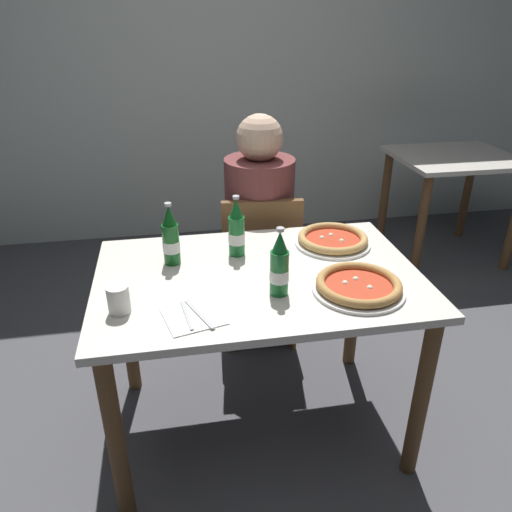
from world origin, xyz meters
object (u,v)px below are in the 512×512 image
(pizza_margherita_near, at_px, (333,240))
(paper_cup, at_px, (119,299))
(dining_table_background, at_px, (452,178))
(napkin_with_cutlery, at_px, (193,316))
(beer_bottle_left, at_px, (237,230))
(beer_bottle_right, at_px, (279,267))
(beer_bottle_center, at_px, (171,238))
(pizza_marinara_far, at_px, (358,286))
(chair_behind_table, at_px, (260,261))
(diner_seated, at_px, (259,239))
(dining_table_main, at_px, (258,300))

(pizza_margherita_near, relative_size, paper_cup, 3.32)
(dining_table_background, xyz_separation_m, napkin_with_cutlery, (-1.88, -1.65, 0.16))
(dining_table_background, bearing_deg, beer_bottle_left, -143.78)
(beer_bottle_right, bearing_deg, beer_bottle_left, 106.71)
(paper_cup, bearing_deg, napkin_with_cutlery, -16.49)
(pizza_margherita_near, distance_m, beer_bottle_center, 0.67)
(beer_bottle_right, bearing_deg, dining_table_background, 44.59)
(pizza_marinara_far, bearing_deg, pizza_margherita_near, 85.15)
(pizza_margherita_near, relative_size, beer_bottle_right, 1.28)
(beer_bottle_center, height_order, beer_bottle_right, same)
(chair_behind_table, relative_size, paper_cup, 8.95)
(diner_seated, height_order, beer_bottle_right, diner_seated)
(diner_seated, relative_size, beer_bottle_left, 4.89)
(napkin_with_cutlery, bearing_deg, pizza_marinara_far, 5.74)
(pizza_margherita_near, distance_m, beer_bottle_left, 0.42)
(chair_behind_table, height_order, pizza_marinara_far, chair_behind_table)
(dining_table_background, height_order, beer_bottle_right, beer_bottle_right)
(beer_bottle_right, distance_m, paper_cup, 0.54)
(chair_behind_table, relative_size, pizza_marinara_far, 2.62)
(napkin_with_cutlery, bearing_deg, dining_table_main, 43.13)
(beer_bottle_center, relative_size, napkin_with_cutlery, 1.13)
(diner_seated, distance_m, pizza_marinara_far, 0.88)
(dining_table_background, bearing_deg, chair_behind_table, -152.02)
(pizza_marinara_far, bearing_deg, diner_seated, 102.90)
(dining_table_main, xyz_separation_m, beer_bottle_center, (-0.31, 0.15, 0.22))
(beer_bottle_right, height_order, paper_cup, beer_bottle_right)
(dining_table_background, bearing_deg, pizza_marinara_far, -129.34)
(chair_behind_table, distance_m, pizza_marinara_far, 0.87)
(pizza_margherita_near, distance_m, pizza_marinara_far, 0.38)
(napkin_with_cutlery, bearing_deg, beer_bottle_center, 97.95)
(chair_behind_table, distance_m, beer_bottle_center, 0.73)
(beer_bottle_left, bearing_deg, dining_table_background, 36.22)
(pizza_margherita_near, relative_size, pizza_marinara_far, 0.97)
(diner_seated, height_order, pizza_marinara_far, diner_seated)
(beer_bottle_left, distance_m, paper_cup, 0.56)
(chair_behind_table, bearing_deg, pizza_marinara_far, 109.20)
(dining_table_main, xyz_separation_m, paper_cup, (-0.49, -0.17, 0.16))
(chair_behind_table, bearing_deg, diner_seated, -92.01)
(diner_seated, xyz_separation_m, napkin_with_cutlery, (-0.38, -0.90, 0.17))
(pizza_marinara_far, distance_m, beer_bottle_left, 0.53)
(pizza_marinara_far, distance_m, beer_bottle_right, 0.29)
(beer_bottle_left, xyz_separation_m, beer_bottle_center, (-0.26, -0.03, 0.00))
(dining_table_main, height_order, dining_table_background, same)
(pizza_margherita_near, height_order, napkin_with_cutlery, pizza_margherita_near)
(beer_bottle_left, bearing_deg, chair_behind_table, 67.84)
(diner_seated, xyz_separation_m, beer_bottle_center, (-0.44, -0.51, 0.27))
(diner_seated, height_order, dining_table_background, diner_seated)
(pizza_marinara_far, height_order, napkin_with_cutlery, pizza_marinara_far)
(dining_table_main, distance_m, napkin_with_cutlery, 0.37)
(beer_bottle_right, bearing_deg, paper_cup, -177.61)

